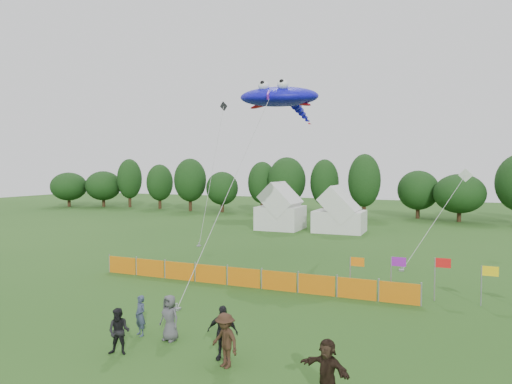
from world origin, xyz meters
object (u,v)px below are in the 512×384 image
at_px(spectator_e, 170,318).
at_px(barrier_fence, 243,277).
at_px(spectator_b, 119,331).
at_px(spectator_f, 327,370).
at_px(spectator_d, 223,332).
at_px(tent_right, 340,214).
at_px(stingray_kite, 281,98).
at_px(tent_left, 281,210).
at_px(spectator_c, 225,340).
at_px(spectator_a, 140,316).

bearing_deg(spectator_e, barrier_fence, 103.93).
relative_size(spectator_b, spectator_f, 0.93).
distance_m(spectator_d, spectator_e, 2.64).
bearing_deg(spectator_d, spectator_e, 155.59).
xyz_separation_m(spectator_b, spectator_d, (3.42, 1.03, 0.11)).
xyz_separation_m(tent_right, stingray_kite, (-1.22, -14.04, 9.55)).
distance_m(tent_left, spectator_c, 33.21).
xyz_separation_m(tent_right, spectator_d, (2.87, -31.49, -0.86)).
relative_size(tent_right, stingray_kite, 0.24).
bearing_deg(spectator_c, barrier_fence, 135.16).
height_order(tent_left, spectator_d, tent_left).
relative_size(spectator_f, stingray_kite, 0.08).
distance_m(tent_right, stingray_kite, 17.02).
bearing_deg(barrier_fence, spectator_f, -55.14).
xyz_separation_m(tent_left, spectator_e, (6.45, -30.58, -1.13)).
relative_size(spectator_e, spectator_f, 0.99).
xyz_separation_m(barrier_fence, spectator_c, (3.49, -9.24, 0.37)).
bearing_deg(tent_right, spectator_d, -84.79).
distance_m(barrier_fence, spectator_b, 9.74).
bearing_deg(barrier_fence, spectator_c, -69.31).
height_order(tent_right, spectator_a, tent_right).
xyz_separation_m(spectator_a, spectator_e, (1.30, 0.01, 0.08)).
relative_size(spectator_a, spectator_d, 0.85).
distance_m(barrier_fence, spectator_c, 9.88).
distance_m(tent_right, barrier_fence, 22.83).
height_order(tent_right, barrier_fence, tent_right).
distance_m(tent_right, spectator_b, 32.54).
distance_m(barrier_fence, spectator_a, 8.02).
distance_m(spectator_d, spectator_f, 4.07).
height_order(spectator_d, spectator_e, spectator_d).
bearing_deg(tent_right, tent_left, -178.29).
bearing_deg(spectator_b, tent_left, 82.39).
bearing_deg(stingray_kite, spectator_f, -67.08).
relative_size(tent_left, stingray_kite, 0.21).
bearing_deg(spectator_b, stingray_kite, 74.68).
height_order(spectator_d, spectator_f, spectator_d).
distance_m(tent_right, spectator_a, 30.81).
height_order(tent_left, spectator_c, tent_left).
xyz_separation_m(barrier_fence, stingray_kite, (-0.96, 8.75, 10.81)).
xyz_separation_m(tent_left, barrier_fence, (5.86, -22.61, -1.47)).
bearing_deg(spectator_f, tent_right, 122.39).
height_order(tent_left, tent_right, tent_left).
bearing_deg(stingray_kite, spectator_d, -76.81).
xyz_separation_m(tent_right, spectator_a, (-0.97, -30.78, -0.99)).
bearing_deg(spectator_d, stingray_kite, 94.77).
relative_size(barrier_fence, spectator_d, 9.93).
bearing_deg(spectator_e, spectator_c, -13.87).
bearing_deg(spectator_a, barrier_fence, 109.89).
bearing_deg(spectator_c, spectator_f, 11.80).
height_order(spectator_a, spectator_d, spectator_d).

